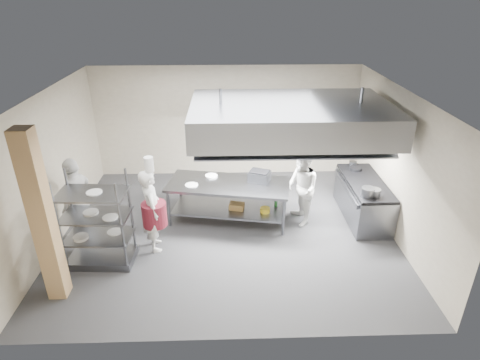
{
  "coord_description": "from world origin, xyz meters",
  "views": [
    {
      "loc": [
        0.03,
        -7.39,
        4.8
      ],
      "look_at": [
        0.28,
        0.2,
        1.12
      ],
      "focal_mm": 30.0,
      "sensor_mm": 36.0,
      "label": 1
    }
  ],
  "objects_px": {
    "griddle": "(259,176)",
    "stockpot": "(368,192)",
    "island": "(229,201)",
    "cooking_range": "(363,200)",
    "chef_plating": "(78,200)",
    "chef_head": "(152,210)",
    "chef_line": "(301,188)",
    "pass_rack": "(96,220)"
  },
  "relations": [
    {
      "from": "griddle",
      "to": "stockpot",
      "type": "distance_m",
      "value": 2.3
    },
    {
      "from": "island",
      "to": "stockpot",
      "type": "distance_m",
      "value": 2.99
    },
    {
      "from": "cooking_range",
      "to": "chef_plating",
      "type": "distance_m",
      "value": 6.14
    },
    {
      "from": "chef_head",
      "to": "chef_line",
      "type": "xyz_separation_m",
      "value": [
        3.06,
        0.85,
        -0.01
      ]
    },
    {
      "from": "island",
      "to": "chef_line",
      "type": "height_order",
      "value": "chef_line"
    },
    {
      "from": "griddle",
      "to": "chef_line",
      "type": "bearing_deg",
      "value": 4.76
    },
    {
      "from": "chef_head",
      "to": "chef_plating",
      "type": "distance_m",
      "value": 1.58
    },
    {
      "from": "stockpot",
      "to": "chef_plating",
      "type": "bearing_deg",
      "value": -179.81
    },
    {
      "from": "chef_head",
      "to": "griddle",
      "type": "distance_m",
      "value": 2.47
    },
    {
      "from": "cooking_range",
      "to": "pass_rack",
      "type": "bearing_deg",
      "value": -164.81
    },
    {
      "from": "chef_plating",
      "to": "griddle",
      "type": "height_order",
      "value": "chef_plating"
    },
    {
      "from": "chef_line",
      "to": "island",
      "type": "bearing_deg",
      "value": -105.6
    },
    {
      "from": "chef_line",
      "to": "griddle",
      "type": "distance_m",
      "value": 0.94
    },
    {
      "from": "island",
      "to": "griddle",
      "type": "relative_size",
      "value": 5.91
    },
    {
      "from": "pass_rack",
      "to": "chef_head",
      "type": "relative_size",
      "value": 1.06
    },
    {
      "from": "island",
      "to": "stockpot",
      "type": "xyz_separation_m",
      "value": [
        2.86,
        -0.67,
        0.54
      ]
    },
    {
      "from": "island",
      "to": "pass_rack",
      "type": "relative_size",
      "value": 1.45
    },
    {
      "from": "griddle",
      "to": "stockpot",
      "type": "height_order",
      "value": "griddle"
    },
    {
      "from": "chef_line",
      "to": "chef_plating",
      "type": "xyz_separation_m",
      "value": [
        -4.6,
        -0.5,
        0.06
      ]
    },
    {
      "from": "chef_head",
      "to": "chef_plating",
      "type": "xyz_separation_m",
      "value": [
        -1.54,
        0.35,
        0.06
      ]
    },
    {
      "from": "island",
      "to": "stockpot",
      "type": "bearing_deg",
      "value": -2.91
    },
    {
      "from": "pass_rack",
      "to": "cooking_range",
      "type": "distance_m",
      "value": 5.71
    },
    {
      "from": "chef_line",
      "to": "chef_plating",
      "type": "bearing_deg",
      "value": -92.52
    },
    {
      "from": "island",
      "to": "chef_head",
      "type": "relative_size",
      "value": 1.54
    },
    {
      "from": "chef_head",
      "to": "griddle",
      "type": "relative_size",
      "value": 3.83
    },
    {
      "from": "cooking_range",
      "to": "griddle",
      "type": "bearing_deg",
      "value": 178.34
    },
    {
      "from": "island",
      "to": "pass_rack",
      "type": "distance_m",
      "value": 2.88
    },
    {
      "from": "stockpot",
      "to": "griddle",
      "type": "bearing_deg",
      "value": 160.56
    },
    {
      "from": "pass_rack",
      "to": "stockpot",
      "type": "relative_size",
      "value": 6.69
    },
    {
      "from": "cooking_range",
      "to": "island",
      "type": "bearing_deg",
      "value": -179.45
    },
    {
      "from": "chef_head",
      "to": "chef_line",
      "type": "bearing_deg",
      "value": -89.13
    },
    {
      "from": "island",
      "to": "chef_line",
      "type": "bearing_deg",
      "value": 3.37
    },
    {
      "from": "cooking_range",
      "to": "chef_head",
      "type": "height_order",
      "value": "chef_head"
    },
    {
      "from": "island",
      "to": "chef_plating",
      "type": "xyz_separation_m",
      "value": [
        -3.03,
        -0.69,
        0.46
      ]
    },
    {
      "from": "cooking_range",
      "to": "stockpot",
      "type": "relative_size",
      "value": 7.33
    },
    {
      "from": "cooking_range",
      "to": "chef_head",
      "type": "bearing_deg",
      "value": -166.77
    },
    {
      "from": "island",
      "to": "griddle",
      "type": "distance_m",
      "value": 0.89
    },
    {
      "from": "cooking_range",
      "to": "chef_head",
      "type": "xyz_separation_m",
      "value": [
        -4.54,
        -1.07,
        0.44
      ]
    },
    {
      "from": "chef_head",
      "to": "stockpot",
      "type": "distance_m",
      "value": 4.37
    },
    {
      "from": "pass_rack",
      "to": "chef_plating",
      "type": "relative_size",
      "value": 1.0
    },
    {
      "from": "chef_line",
      "to": "chef_head",
      "type": "bearing_deg",
      "value": -83.22
    },
    {
      "from": "griddle",
      "to": "stockpot",
      "type": "relative_size",
      "value": 1.64
    }
  ]
}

